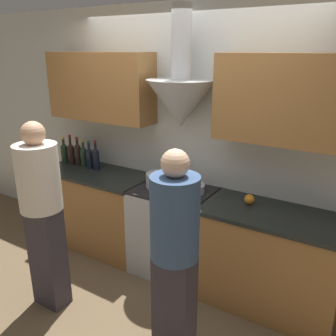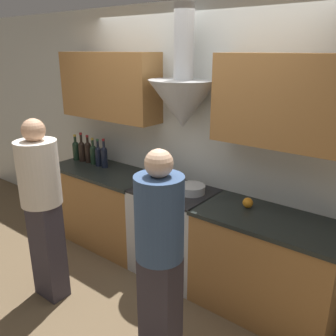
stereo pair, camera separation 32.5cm
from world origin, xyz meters
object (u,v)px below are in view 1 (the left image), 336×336
object	(u,v)px
wine_bottle_2	(78,154)
wine_bottle_4	(89,157)
wine_bottle_1	(71,153)
wine_bottle_0	(64,152)
stove_range	(173,231)
orange_fruit	(249,199)
person_foreground_left	(42,210)
wine_bottle_3	(84,156)
wine_bottle_5	(96,158)
mixing_bowl	(191,188)
person_foreground_right	(175,250)

from	to	relation	value
wine_bottle_2	wine_bottle_4	bearing A→B (deg)	-4.22
wine_bottle_1	wine_bottle_0	bearing A→B (deg)	-174.77
stove_range	wine_bottle_0	size ratio (longest dim) A/B	2.84
orange_fruit	person_foreground_left	size ratio (longest dim) A/B	0.05
wine_bottle_1	wine_bottle_3	xyz separation A→B (m)	(0.19, 0.01, -0.01)
wine_bottle_4	wine_bottle_5	size ratio (longest dim) A/B	0.94
wine_bottle_4	person_foreground_left	bearing A→B (deg)	-65.69
wine_bottle_5	mixing_bowl	size ratio (longest dim) A/B	1.31
stove_range	wine_bottle_3	bearing A→B (deg)	176.64
wine_bottle_3	person_foreground_right	size ratio (longest dim) A/B	0.20
mixing_bowl	orange_fruit	bearing A→B (deg)	2.55
stove_range	wine_bottle_2	world-z (taller)	wine_bottle_2
orange_fruit	wine_bottle_5	bearing A→B (deg)	-179.89
mixing_bowl	person_foreground_right	world-z (taller)	person_foreground_right
wine_bottle_0	wine_bottle_3	size ratio (longest dim) A/B	1.00
wine_bottle_0	person_foreground_left	world-z (taller)	person_foreground_left
wine_bottle_2	wine_bottle_5	bearing A→B (deg)	-2.46
wine_bottle_5	wine_bottle_1	bearing A→B (deg)	179.90
wine_bottle_4	mixing_bowl	xyz separation A→B (m)	(1.32, -0.02, -0.09)
stove_range	person_foreground_left	world-z (taller)	person_foreground_left
wine_bottle_3	orange_fruit	distance (m)	1.98
stove_range	wine_bottle_1	distance (m)	1.55
orange_fruit	wine_bottle_1	bearing A→B (deg)	-179.92
mixing_bowl	wine_bottle_1	bearing A→B (deg)	179.21
stove_range	orange_fruit	size ratio (longest dim) A/B	10.12
stove_range	person_foreground_right	size ratio (longest dim) A/B	0.56
wine_bottle_0	person_foreground_left	xyz separation A→B (m)	(0.88, -1.06, -0.11)
person_foreground_left	stove_range	bearing A→B (deg)	56.32
stove_range	mixing_bowl	distance (m)	0.51
wine_bottle_4	mixing_bowl	bearing A→B (deg)	-0.86
wine_bottle_1	orange_fruit	world-z (taller)	wine_bottle_1
wine_bottle_0	wine_bottle_2	world-z (taller)	wine_bottle_2
wine_bottle_4	orange_fruit	distance (m)	1.88
mixing_bowl	person_foreground_right	distance (m)	1.02
person_foreground_left	orange_fruit	bearing A→B (deg)	37.36
wine_bottle_4	wine_bottle_3	bearing A→B (deg)	173.30
wine_bottle_5	wine_bottle_0	bearing A→B (deg)	-179.00
person_foreground_left	person_foreground_right	xyz separation A→B (m)	(1.22, 0.10, -0.04)
wine_bottle_3	person_foreground_right	bearing A→B (deg)	-28.46
stove_range	person_foreground_left	size ratio (longest dim) A/B	0.54
orange_fruit	person_foreground_right	xyz separation A→B (m)	(-0.18, -0.97, -0.06)
wine_bottle_0	orange_fruit	world-z (taller)	wine_bottle_0
wine_bottle_1	orange_fruit	distance (m)	2.18
orange_fruit	person_foreground_left	world-z (taller)	person_foreground_left
wine_bottle_0	mixing_bowl	size ratio (longest dim) A/B	1.22
wine_bottle_4	orange_fruit	bearing A→B (deg)	0.16
stove_range	person_foreground_right	distance (m)	1.14
stove_range	person_foreground_right	world-z (taller)	person_foreground_right
wine_bottle_0	wine_bottle_2	xyz separation A→B (m)	(0.20, 0.02, 0.01)
mixing_bowl	person_foreground_left	xyz separation A→B (m)	(-0.84, -1.04, -0.02)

